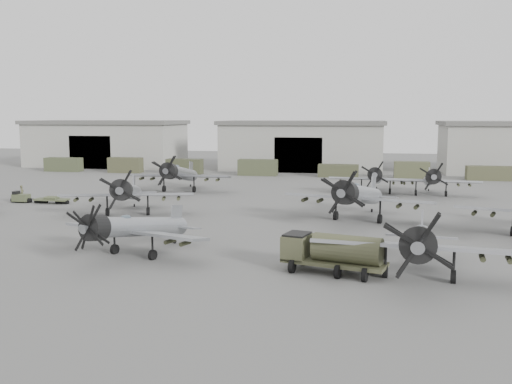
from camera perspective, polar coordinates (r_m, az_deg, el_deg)
ground at (r=43.16m, az=-5.03°, el=-5.32°), size 220.00×220.00×0.00m
hangar_left at (r=113.96m, az=-14.69°, el=4.76°), size 29.00×14.80×8.70m
hangar_center at (r=103.12m, az=4.72°, el=4.70°), size 29.00×14.80×8.70m
support_truck_0 at (r=104.76m, az=-18.69°, el=2.62°), size 6.38×2.20×2.37m
support_truck_1 at (r=99.49m, az=-12.93°, el=2.64°), size 5.67×2.20×2.56m
support_truck_2 at (r=95.65m, az=-7.16°, el=2.56°), size 5.93×2.20×2.48m
support_truck_3 at (r=92.46m, az=0.18°, el=2.47°), size 6.31×2.20×2.58m
support_truck_4 at (r=90.88m, az=8.23°, el=2.12°), size 6.30×2.20×2.00m
support_truck_5 at (r=90.93m, az=15.30°, el=2.12°), size 5.30×2.20×2.62m
support_truck_6 at (r=92.42m, az=22.28°, el=1.75°), size 6.58×2.20×2.11m
aircraft_near_1 at (r=39.96m, az=-12.36°, el=-3.51°), size 11.30×10.17×4.53m
aircraft_near_2 at (r=34.80m, az=16.06°, el=-4.81°), size 12.94×11.65×5.15m
aircraft_mid_1 at (r=56.50m, az=-12.77°, el=0.03°), size 12.91×11.62×5.16m
aircraft_mid_2 at (r=52.73m, az=10.12°, el=-0.28°), size 13.78×12.40×5.48m
aircraft_far_0 at (r=72.76m, az=-7.77°, el=1.86°), size 13.13×11.82×5.26m
aircraft_far_1 at (r=71.70m, az=17.13°, el=1.27°), size 11.58×10.42×4.64m
aircraft_extra_597 at (r=72.29m, az=11.90°, el=1.50°), size 11.58×10.42×4.64m
fuel_tanker at (r=35.61m, az=7.68°, el=-5.83°), size 6.70×3.56×2.46m
tug_trailer at (r=68.14m, az=-21.44°, el=-0.61°), size 6.50×1.38×1.31m
ground_crew at (r=71.05m, az=-22.36°, el=-0.05°), size 0.56×0.70×1.68m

